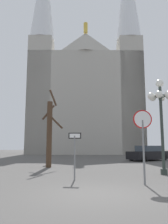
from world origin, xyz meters
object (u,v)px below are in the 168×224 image
stop_sign (143,132)px  bare_tree (50,132)px  cathedral (85,89)px  pedestrian_walking (48,153)px  street_lamp (161,106)px  parked_car_near_black (148,153)px  one_way_arrow_sign (75,150)px

stop_sign → bare_tree: size_ratio=0.55×
cathedral → pedestrian_walking: size_ratio=24.32×
bare_tree → stop_sign: bearing=-58.1°
stop_sign → street_lamp: street_lamp is taller
pedestrian_walking → cathedral: bearing=78.0°
stop_sign → parked_car_near_black: size_ratio=0.65×
one_way_arrow_sign → parked_car_near_black: 14.02m
one_way_arrow_sign → street_lamp: (4.79, 1.46, 2.36)m
one_way_arrow_sign → parked_car_near_black: size_ratio=0.46×
cathedral → stop_sign: bearing=-89.7°
street_lamp → cathedral: bearing=94.6°
cathedral → street_lamp: cathedral is taller
stop_sign → street_lamp: 3.88m
pedestrian_walking → bare_tree: bearing=-82.5°
street_lamp → parked_car_near_black: 11.09m
street_lamp → pedestrian_walking: (-6.69, 6.06, -2.77)m
one_way_arrow_sign → stop_sign: bearing=-27.2°
one_way_arrow_sign → street_lamp: street_lamp is taller
parked_car_near_black → pedestrian_walking: bearing=-156.1°
cathedral → pedestrian_walking: bearing=-102.0°
cathedral → one_way_arrow_sign: bearing=-95.2°
stop_sign → pedestrian_walking: (-4.65, 8.94, -1.15)m
stop_sign → bare_tree: bare_tree is taller
one_way_arrow_sign → cathedral: bearing=84.8°
cathedral → parked_car_near_black: size_ratio=8.30×
cathedral → bare_tree: size_ratio=7.04×
bare_tree → cathedral: bearing=79.5°
one_way_arrow_sign → street_lamp: bearing=16.9°
street_lamp → stop_sign: bearing=-125.3°
street_lamp → bare_tree: bare_tree is taller
cathedral → bare_tree: cathedral is taller
street_lamp → bare_tree: 7.79m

